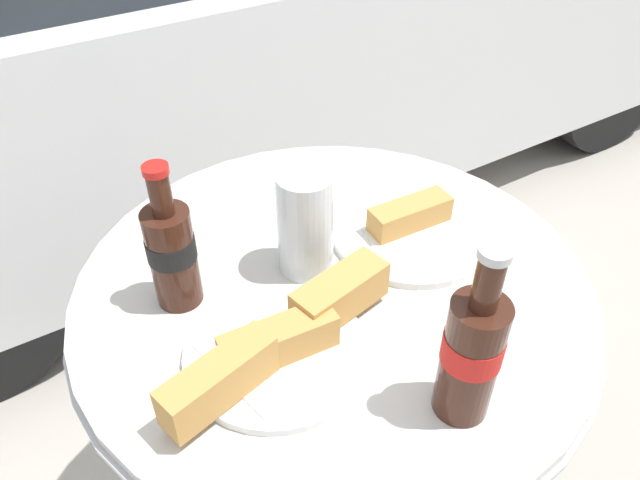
{
  "coord_description": "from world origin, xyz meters",
  "views": [
    {
      "loc": [
        -0.36,
        -0.54,
        1.36
      ],
      "look_at": [
        0.0,
        0.04,
        0.8
      ],
      "focal_mm": 35.0,
      "sensor_mm": 36.0,
      "label": 1
    }
  ],
  "objects_px": {
    "cola_bottle_left": "(172,251)",
    "lunch_plate_far": "(411,227)",
    "drinking_glass": "(305,227)",
    "cola_bottle_right": "(472,352)",
    "bistro_table": "(332,359)",
    "lunch_plate_near": "(281,342)"
  },
  "relations": [
    {
      "from": "cola_bottle_left",
      "to": "cola_bottle_right",
      "type": "height_order",
      "value": "cola_bottle_right"
    },
    {
      "from": "lunch_plate_near",
      "to": "lunch_plate_far",
      "type": "height_order",
      "value": "lunch_plate_near"
    },
    {
      "from": "lunch_plate_near",
      "to": "lunch_plate_far",
      "type": "bearing_deg",
      "value": 20.58
    },
    {
      "from": "cola_bottle_right",
      "to": "lunch_plate_far",
      "type": "height_order",
      "value": "cola_bottle_right"
    },
    {
      "from": "lunch_plate_near",
      "to": "lunch_plate_far",
      "type": "relative_size",
      "value": 1.36
    },
    {
      "from": "bistro_table",
      "to": "lunch_plate_near",
      "type": "distance_m",
      "value": 0.25
    },
    {
      "from": "bistro_table",
      "to": "lunch_plate_near",
      "type": "xyz_separation_m",
      "value": [
        -0.13,
        -0.08,
        0.2
      ]
    },
    {
      "from": "cola_bottle_left",
      "to": "drinking_glass",
      "type": "bearing_deg",
      "value": -10.68
    },
    {
      "from": "drinking_glass",
      "to": "lunch_plate_near",
      "type": "relative_size",
      "value": 0.47
    },
    {
      "from": "cola_bottle_left",
      "to": "drinking_glass",
      "type": "height_order",
      "value": "cola_bottle_left"
    },
    {
      "from": "drinking_glass",
      "to": "lunch_plate_near",
      "type": "height_order",
      "value": "drinking_glass"
    },
    {
      "from": "bistro_table",
      "to": "drinking_glass",
      "type": "height_order",
      "value": "drinking_glass"
    },
    {
      "from": "cola_bottle_left",
      "to": "lunch_plate_far",
      "type": "bearing_deg",
      "value": -8.85
    },
    {
      "from": "bistro_table",
      "to": "lunch_plate_near",
      "type": "relative_size",
      "value": 2.2
    },
    {
      "from": "lunch_plate_far",
      "to": "drinking_glass",
      "type": "bearing_deg",
      "value": 173.05
    },
    {
      "from": "cola_bottle_left",
      "to": "lunch_plate_near",
      "type": "distance_m",
      "value": 0.19
    },
    {
      "from": "cola_bottle_left",
      "to": "drinking_glass",
      "type": "xyz_separation_m",
      "value": [
        0.18,
        -0.03,
        -0.01
      ]
    },
    {
      "from": "cola_bottle_right",
      "to": "lunch_plate_near",
      "type": "relative_size",
      "value": 0.71
    },
    {
      "from": "drinking_glass",
      "to": "cola_bottle_right",
      "type": "bearing_deg",
      "value": -84.72
    },
    {
      "from": "bistro_table",
      "to": "drinking_glass",
      "type": "bearing_deg",
      "value": 108.7
    },
    {
      "from": "drinking_glass",
      "to": "lunch_plate_near",
      "type": "distance_m",
      "value": 0.18
    },
    {
      "from": "cola_bottle_left",
      "to": "lunch_plate_far",
      "type": "relative_size",
      "value": 0.86
    }
  ]
}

